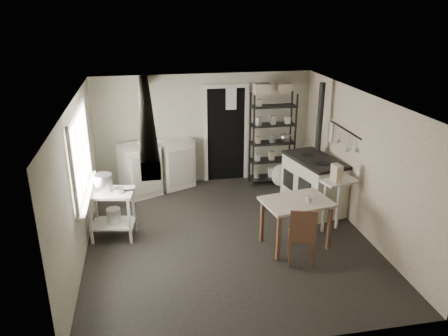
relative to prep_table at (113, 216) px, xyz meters
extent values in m
plane|color=black|center=(1.84, -0.31, -0.40)|extent=(5.00, 5.00, 0.00)
plane|color=silver|center=(1.84, -0.31, 1.90)|extent=(5.00, 5.00, 0.00)
cube|color=#B8B39D|center=(1.84, 2.19, 0.75)|extent=(4.50, 0.02, 2.30)
cube|color=#B8B39D|center=(1.84, -2.81, 0.75)|extent=(4.50, 0.02, 2.30)
cube|color=#B8B39D|center=(-0.41, -0.31, 0.75)|extent=(0.02, 5.00, 2.30)
cube|color=#B8B39D|center=(4.09, -0.31, 0.75)|extent=(0.02, 5.00, 2.30)
cylinder|color=silver|center=(-0.09, 0.08, 0.54)|extent=(0.33, 0.33, 0.30)
cylinder|color=silver|center=(0.14, -0.05, 0.45)|extent=(0.22, 0.22, 0.09)
cylinder|color=silver|center=(0.02, 0.02, -0.02)|extent=(0.28, 0.28, 0.25)
imported|color=silver|center=(0.90, 1.88, 0.55)|extent=(0.29, 0.29, 0.07)
imported|color=silver|center=(0.50, 1.77, 0.57)|extent=(0.13, 0.13, 0.10)
imported|color=silver|center=(2.90, 1.78, 0.97)|extent=(0.11, 0.11, 0.20)
cube|color=beige|center=(2.93, 1.76, 1.61)|extent=(0.31, 0.28, 0.21)
cube|color=beige|center=(3.38, 1.83, 1.59)|extent=(0.30, 0.28, 0.18)
cube|color=beige|center=(3.62, -0.42, 0.61)|extent=(0.14, 0.21, 0.29)
imported|color=silver|center=(3.01, -0.85, 0.41)|extent=(0.12, 0.12, 0.09)
ellipsoid|color=silver|center=(3.35, 1.56, -0.16)|extent=(0.50, 0.47, 0.48)
cylinder|color=silver|center=(3.18, -0.45, -0.33)|extent=(0.15, 0.15, 0.17)
camera|label=1|loc=(0.61, -6.55, 3.24)|focal=35.00mm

